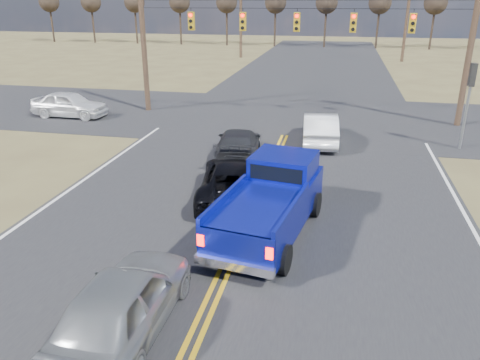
% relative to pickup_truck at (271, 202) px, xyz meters
% --- Properties ---
extents(ground, '(160.00, 160.00, 0.00)m').
position_rel_pickup_truck_xyz_m(ground, '(-0.83, -3.49, -1.01)').
color(ground, brown).
rests_on(ground, ground).
extents(road_main, '(14.00, 120.00, 0.02)m').
position_rel_pickup_truck_xyz_m(road_main, '(-0.83, 6.51, -1.01)').
color(road_main, '#28282B').
rests_on(road_main, ground).
extents(road_cross, '(120.00, 12.00, 0.02)m').
position_rel_pickup_truck_xyz_m(road_cross, '(-0.83, 14.51, -1.01)').
color(road_cross, '#28282B').
rests_on(road_cross, ground).
extents(signal_gantry, '(19.60, 4.83, 10.00)m').
position_rel_pickup_truck_xyz_m(signal_gantry, '(-0.33, 14.30, 4.06)').
color(signal_gantry, '#473323').
rests_on(signal_gantry, ground).
extents(utility_poles, '(19.60, 58.32, 10.00)m').
position_rel_pickup_truck_xyz_m(utility_poles, '(-0.83, 13.51, 4.22)').
color(utility_poles, '#473323').
rests_on(utility_poles, ground).
extents(treeline, '(87.00, 117.80, 7.40)m').
position_rel_pickup_truck_xyz_m(treeline, '(-0.83, 23.47, 4.69)').
color(treeline, '#33261C').
rests_on(treeline, ground).
extents(pickup_truck, '(2.90, 5.78, 2.08)m').
position_rel_pickup_truck_xyz_m(pickup_truck, '(0.00, 0.00, 0.00)').
color(pickup_truck, black).
rests_on(pickup_truck, ground).
extents(silver_suv, '(1.80, 4.39, 1.49)m').
position_rel_pickup_truck_xyz_m(silver_suv, '(-2.30, -5.04, -0.26)').
color(silver_suv, gray).
rests_on(silver_suv, ground).
extents(black_suv, '(2.94, 5.11, 1.34)m').
position_rel_pickup_truck_xyz_m(black_suv, '(-1.63, 2.28, -0.34)').
color(black_suv, black).
rests_on(black_suv, ground).
extents(white_car_queue, '(1.91, 4.59, 1.48)m').
position_rel_pickup_truck_xyz_m(white_car_queue, '(0.94, 9.64, -0.27)').
color(white_car_queue, white).
rests_on(white_car_queue, ground).
extents(dgrey_car_queue, '(2.43, 4.73, 1.31)m').
position_rel_pickup_truck_xyz_m(dgrey_car_queue, '(-2.38, 6.51, -0.35)').
color(dgrey_car_queue, '#2C2D31').
rests_on(dgrey_car_queue, ground).
extents(cross_car_west, '(1.88, 4.42, 1.49)m').
position_rel_pickup_truck_xyz_m(cross_car_west, '(-13.63, 11.95, -0.26)').
color(cross_car_west, white).
rests_on(cross_car_west, ground).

